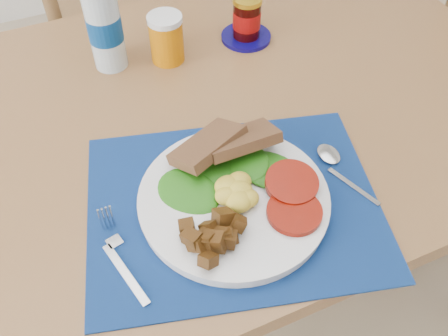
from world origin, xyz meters
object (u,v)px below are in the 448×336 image
(breakfast_plate, at_px, (231,199))
(juice_glass, at_px, (167,40))
(chair_far, at_px, (120,0))
(water_bottle, at_px, (103,21))
(jam_on_saucer, at_px, (247,21))

(breakfast_plate, xyz_separation_m, juice_glass, (0.04, 0.43, 0.02))
(chair_far, bearing_deg, breakfast_plate, 90.48)
(water_bottle, xyz_separation_m, jam_on_saucer, (0.31, -0.03, -0.06))
(water_bottle, bearing_deg, breakfast_plate, -80.54)
(juice_glass, xyz_separation_m, jam_on_saucer, (0.19, 0.00, -0.00))
(breakfast_plate, distance_m, jam_on_saucer, 0.50)
(chair_far, distance_m, juice_glass, 0.55)
(chair_far, distance_m, breakfast_plate, 0.97)
(water_bottle, relative_size, jam_on_saucer, 2.13)
(breakfast_plate, relative_size, juice_glass, 3.11)
(breakfast_plate, distance_m, juice_glass, 0.44)
(juice_glass, bearing_deg, water_bottle, 165.04)
(chair_far, relative_size, breakfast_plate, 3.93)
(water_bottle, bearing_deg, chair_far, 74.35)
(water_bottle, distance_m, jam_on_saucer, 0.32)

